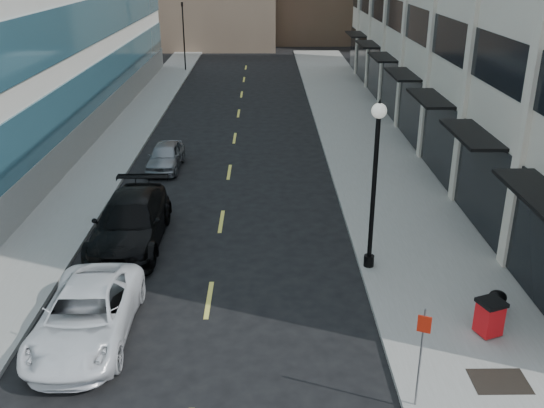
{
  "coord_description": "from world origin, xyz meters",
  "views": [
    {
      "loc": [
        1.77,
        -8.38,
        10.0
      ],
      "look_at": [
        2.01,
        10.98,
        2.0
      ],
      "focal_mm": 40.0,
      "sensor_mm": 36.0,
      "label": 1
    }
  ],
  "objects_px": {
    "urn_planter": "(497,300)",
    "lamppost": "(375,172)",
    "car_silver_sedan": "(166,156)",
    "trash_bin": "(489,316)",
    "car_black_pickup": "(130,222)",
    "sign_post": "(422,345)",
    "traffic_signal": "(182,7)",
    "car_white_van": "(86,315)"
  },
  "relations": [
    {
      "from": "urn_planter",
      "to": "lamppost",
      "type": "bearing_deg",
      "value": 138.05
    },
    {
      "from": "car_silver_sedan",
      "to": "trash_bin",
      "type": "bearing_deg",
      "value": -50.83
    },
    {
      "from": "car_black_pickup",
      "to": "urn_planter",
      "type": "bearing_deg",
      "value": -23.9
    },
    {
      "from": "car_black_pickup",
      "to": "car_silver_sedan",
      "type": "distance_m",
      "value": 8.53
    },
    {
      "from": "lamppost",
      "to": "sign_post",
      "type": "bearing_deg",
      "value": -90.0
    },
    {
      "from": "sign_post",
      "to": "lamppost",
      "type": "bearing_deg",
      "value": 112.91
    },
    {
      "from": "car_silver_sedan",
      "to": "lamppost",
      "type": "distance_m",
      "value": 13.95
    },
    {
      "from": "traffic_signal",
      "to": "sign_post",
      "type": "bearing_deg",
      "value": -76.51
    },
    {
      "from": "trash_bin",
      "to": "traffic_signal",
      "type": "bearing_deg",
      "value": 86.51
    },
    {
      "from": "trash_bin",
      "to": "lamppost",
      "type": "relative_size",
      "value": 0.19
    },
    {
      "from": "car_black_pickup",
      "to": "trash_bin",
      "type": "relative_size",
      "value": 5.64
    },
    {
      "from": "car_black_pickup",
      "to": "lamppost",
      "type": "height_order",
      "value": "lamppost"
    },
    {
      "from": "lamppost",
      "to": "urn_planter",
      "type": "height_order",
      "value": "lamppost"
    },
    {
      "from": "car_silver_sedan",
      "to": "lamppost",
      "type": "relative_size",
      "value": 0.67
    },
    {
      "from": "traffic_signal",
      "to": "car_silver_sedan",
      "type": "relative_size",
      "value": 1.8
    },
    {
      "from": "lamppost",
      "to": "urn_planter",
      "type": "bearing_deg",
      "value": -41.95
    },
    {
      "from": "lamppost",
      "to": "car_silver_sedan",
      "type": "bearing_deg",
      "value": 128.5
    },
    {
      "from": "car_silver_sedan",
      "to": "trash_bin",
      "type": "distance_m",
      "value": 18.49
    },
    {
      "from": "car_black_pickup",
      "to": "urn_planter",
      "type": "height_order",
      "value": "car_black_pickup"
    },
    {
      "from": "car_black_pickup",
      "to": "traffic_signal",
      "type": "bearing_deg",
      "value": 93.24
    },
    {
      "from": "lamppost",
      "to": "sign_post",
      "type": "height_order",
      "value": "lamppost"
    },
    {
      "from": "trash_bin",
      "to": "sign_post",
      "type": "bearing_deg",
      "value": -154.39
    },
    {
      "from": "sign_post",
      "to": "traffic_signal",
      "type": "bearing_deg",
      "value": 126.4
    },
    {
      "from": "car_white_van",
      "to": "sign_post",
      "type": "xyz_separation_m",
      "value": [
        8.5,
        -3.01,
        1.08
      ]
    },
    {
      "from": "car_white_van",
      "to": "car_silver_sedan",
      "type": "distance_m",
      "value": 14.58
    },
    {
      "from": "sign_post",
      "to": "urn_planter",
      "type": "height_order",
      "value": "sign_post"
    },
    {
      "from": "traffic_signal",
      "to": "lamppost",
      "type": "distance_m",
      "value": 39.67
    },
    {
      "from": "car_black_pickup",
      "to": "car_silver_sedan",
      "type": "xyz_separation_m",
      "value": [
        0.0,
        8.52,
        -0.22
      ]
    },
    {
      "from": "lamppost",
      "to": "traffic_signal",
      "type": "bearing_deg",
      "value": 105.82
    },
    {
      "from": "car_silver_sedan",
      "to": "urn_planter",
      "type": "distance_m",
      "value": 18.04
    },
    {
      "from": "car_white_van",
      "to": "lamppost",
      "type": "relative_size",
      "value": 0.93
    },
    {
      "from": "traffic_signal",
      "to": "car_silver_sedan",
      "type": "bearing_deg",
      "value": -85.21
    },
    {
      "from": "car_white_van",
      "to": "car_silver_sedan",
      "type": "xyz_separation_m",
      "value": [
        0.0,
        14.58,
        -0.08
      ]
    },
    {
      "from": "traffic_signal",
      "to": "car_white_van",
      "type": "relative_size",
      "value": 1.31
    },
    {
      "from": "car_black_pickup",
      "to": "trash_bin",
      "type": "bearing_deg",
      "value": -29.45
    },
    {
      "from": "car_white_van",
      "to": "trash_bin",
      "type": "relative_size",
      "value": 4.97
    },
    {
      "from": "car_white_van",
      "to": "trash_bin",
      "type": "bearing_deg",
      "value": -1.48
    },
    {
      "from": "lamppost",
      "to": "car_white_van",
      "type": "bearing_deg",
      "value": -155.41
    },
    {
      "from": "traffic_signal",
      "to": "sign_post",
      "type": "height_order",
      "value": "traffic_signal"
    },
    {
      "from": "car_white_van",
      "to": "trash_bin",
      "type": "xyz_separation_m",
      "value": [
        11.18,
        -0.15,
        -0.01
      ]
    },
    {
      "from": "car_silver_sedan",
      "to": "sign_post",
      "type": "relative_size",
      "value": 1.47
    },
    {
      "from": "car_white_van",
      "to": "car_silver_sedan",
      "type": "relative_size",
      "value": 1.38
    }
  ]
}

